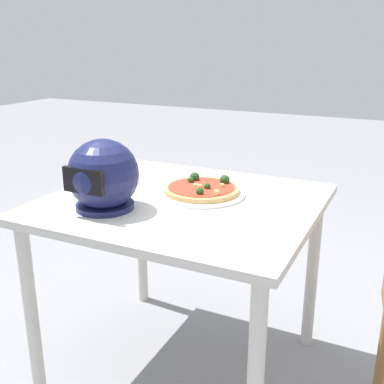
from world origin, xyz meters
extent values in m
plane|color=gray|center=(0.00, 0.00, 0.00)|extent=(14.00, 14.00, 0.00)
cube|color=beige|center=(0.00, 0.00, 0.72)|extent=(0.97, 0.88, 0.03)
cylinder|color=beige|center=(-0.43, -0.38, 0.35)|extent=(0.05, 0.05, 0.70)
cylinder|color=beige|center=(0.43, -0.38, 0.35)|extent=(0.05, 0.05, 0.70)
cylinder|color=beige|center=(-0.43, 0.38, 0.35)|extent=(0.05, 0.05, 0.70)
cylinder|color=beige|center=(0.43, 0.38, 0.35)|extent=(0.05, 0.05, 0.70)
cylinder|color=white|center=(-0.04, -0.08, 0.74)|extent=(0.33, 0.33, 0.01)
cylinder|color=tan|center=(-0.04, -0.08, 0.76)|extent=(0.29, 0.29, 0.02)
cylinder|color=red|center=(-0.04, -0.08, 0.77)|extent=(0.25, 0.25, 0.00)
sphere|color=#234C1E|center=(-0.10, -0.17, 0.78)|extent=(0.04, 0.04, 0.04)
sphere|color=#234C1E|center=(0.02, -0.12, 0.78)|extent=(0.03, 0.03, 0.03)
sphere|color=#234C1E|center=(-0.07, -0.07, 0.78)|extent=(0.03, 0.03, 0.03)
sphere|color=#234C1E|center=(0.02, -0.15, 0.78)|extent=(0.04, 0.04, 0.04)
sphere|color=#234C1E|center=(-0.07, 0.00, 0.78)|extent=(0.03, 0.03, 0.03)
cylinder|color=#E0D172|center=(-0.11, -0.11, 0.77)|extent=(0.02, 0.02, 0.01)
cylinder|color=#E0D172|center=(-0.02, -0.07, 0.77)|extent=(0.02, 0.02, 0.01)
cylinder|color=#E0D172|center=(-0.04, -0.06, 0.77)|extent=(0.03, 0.03, 0.01)
cylinder|color=#E0D172|center=(-0.13, -0.02, 0.78)|extent=(0.02, 0.02, 0.02)
sphere|color=#191E4C|center=(0.20, 0.20, 0.86)|extent=(0.25, 0.25, 0.25)
cylinder|color=#191E4C|center=(0.20, 0.20, 0.74)|extent=(0.20, 0.20, 0.02)
cube|color=black|center=(0.20, 0.31, 0.86)|extent=(0.15, 0.02, 0.08)
cylinder|color=#996638|center=(-0.75, -0.15, 0.21)|extent=(0.04, 0.04, 0.43)
camera|label=1|loc=(-0.75, 1.47, 1.30)|focal=44.01mm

